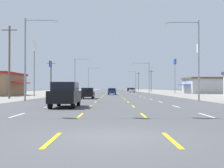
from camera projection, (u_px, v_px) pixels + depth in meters
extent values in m
plane|color=#4C4C4F|center=(112.00, 94.00, 74.87)|extent=(572.00, 572.00, 0.00)
cube|color=gray|center=(18.00, 94.00, 74.90)|extent=(28.00, 440.00, 0.01)
cube|color=gray|center=(207.00, 94.00, 74.85)|extent=(28.00, 440.00, 0.01)
cube|color=white|center=(18.00, 115.00, 15.88)|extent=(0.14, 2.60, 0.01)
cube|color=white|center=(48.00, 106.00, 23.38)|extent=(0.14, 2.60, 0.01)
cube|color=white|center=(64.00, 102.00, 30.88)|extent=(0.14, 2.60, 0.01)
cube|color=white|center=(73.00, 99.00, 38.38)|extent=(0.14, 2.60, 0.01)
cube|color=white|center=(80.00, 97.00, 45.88)|extent=(0.14, 2.60, 0.01)
cube|color=white|center=(84.00, 96.00, 53.38)|extent=(0.14, 2.60, 0.01)
cube|color=white|center=(88.00, 95.00, 60.88)|extent=(0.14, 2.60, 0.01)
cube|color=white|center=(90.00, 94.00, 68.38)|extent=(0.14, 2.60, 0.01)
cube|color=white|center=(92.00, 94.00, 75.88)|extent=(0.14, 2.60, 0.01)
cube|color=white|center=(94.00, 93.00, 83.38)|extent=(0.14, 2.60, 0.01)
cube|color=white|center=(96.00, 93.00, 90.88)|extent=(0.14, 2.60, 0.01)
cube|color=white|center=(97.00, 92.00, 98.38)|extent=(0.14, 2.60, 0.01)
cube|color=white|center=(98.00, 92.00, 105.88)|extent=(0.14, 2.60, 0.01)
cube|color=white|center=(99.00, 92.00, 113.38)|extent=(0.14, 2.60, 0.01)
cube|color=white|center=(100.00, 91.00, 120.88)|extent=(0.14, 2.60, 0.01)
cube|color=white|center=(101.00, 91.00, 128.37)|extent=(0.14, 2.60, 0.01)
cube|color=white|center=(101.00, 91.00, 135.87)|extent=(0.14, 2.60, 0.01)
cube|color=white|center=(102.00, 91.00, 143.37)|extent=(0.14, 2.60, 0.01)
cube|color=white|center=(102.00, 91.00, 150.87)|extent=(0.14, 2.60, 0.01)
cube|color=white|center=(103.00, 91.00, 158.37)|extent=(0.14, 2.60, 0.01)
cube|color=white|center=(103.00, 90.00, 165.87)|extent=(0.14, 2.60, 0.01)
cube|color=white|center=(104.00, 90.00, 173.37)|extent=(0.14, 2.60, 0.01)
cube|color=white|center=(104.00, 90.00, 180.87)|extent=(0.14, 2.60, 0.01)
cube|color=white|center=(104.00, 90.00, 188.37)|extent=(0.14, 2.60, 0.01)
cube|color=white|center=(105.00, 90.00, 195.87)|extent=(0.14, 2.60, 0.01)
cube|color=white|center=(105.00, 90.00, 203.37)|extent=(0.14, 2.60, 0.01)
cube|color=white|center=(105.00, 90.00, 210.87)|extent=(0.14, 2.60, 0.01)
cube|color=white|center=(105.00, 90.00, 218.37)|extent=(0.14, 2.60, 0.01)
cube|color=white|center=(106.00, 90.00, 225.87)|extent=(0.14, 2.60, 0.01)
cube|color=yellow|center=(52.00, 140.00, 8.38)|extent=(0.14, 2.60, 0.01)
cube|color=yellow|center=(81.00, 115.00, 15.88)|extent=(0.14, 2.60, 0.01)
cube|color=yellow|center=(91.00, 106.00, 23.38)|extent=(0.14, 2.60, 0.01)
cube|color=yellow|center=(96.00, 102.00, 30.88)|extent=(0.14, 2.60, 0.01)
cube|color=yellow|center=(99.00, 99.00, 38.38)|extent=(0.14, 2.60, 0.01)
cube|color=yellow|center=(101.00, 97.00, 45.88)|extent=(0.14, 2.60, 0.01)
cube|color=yellow|center=(103.00, 96.00, 53.38)|extent=(0.14, 2.60, 0.01)
cube|color=yellow|center=(104.00, 95.00, 60.88)|extent=(0.14, 2.60, 0.01)
cube|color=yellow|center=(105.00, 94.00, 68.38)|extent=(0.14, 2.60, 0.01)
cube|color=yellow|center=(106.00, 94.00, 75.88)|extent=(0.14, 2.60, 0.01)
cube|color=yellow|center=(106.00, 93.00, 83.38)|extent=(0.14, 2.60, 0.01)
cube|color=yellow|center=(107.00, 93.00, 90.87)|extent=(0.14, 2.60, 0.01)
cube|color=yellow|center=(107.00, 92.00, 98.37)|extent=(0.14, 2.60, 0.01)
cube|color=yellow|center=(108.00, 92.00, 105.87)|extent=(0.14, 2.60, 0.01)
cube|color=yellow|center=(108.00, 92.00, 113.37)|extent=(0.14, 2.60, 0.01)
cube|color=yellow|center=(108.00, 91.00, 120.87)|extent=(0.14, 2.60, 0.01)
cube|color=yellow|center=(108.00, 91.00, 128.37)|extent=(0.14, 2.60, 0.01)
cube|color=yellow|center=(109.00, 91.00, 135.87)|extent=(0.14, 2.60, 0.01)
cube|color=yellow|center=(109.00, 91.00, 143.37)|extent=(0.14, 2.60, 0.01)
cube|color=yellow|center=(109.00, 91.00, 150.87)|extent=(0.14, 2.60, 0.01)
cube|color=yellow|center=(109.00, 91.00, 158.37)|extent=(0.14, 2.60, 0.01)
cube|color=yellow|center=(109.00, 90.00, 165.87)|extent=(0.14, 2.60, 0.01)
cube|color=yellow|center=(109.00, 90.00, 173.37)|extent=(0.14, 2.60, 0.01)
cube|color=yellow|center=(110.00, 90.00, 180.87)|extent=(0.14, 2.60, 0.01)
cube|color=yellow|center=(110.00, 90.00, 188.37)|extent=(0.14, 2.60, 0.01)
cube|color=yellow|center=(110.00, 90.00, 195.87)|extent=(0.14, 2.60, 0.01)
cube|color=yellow|center=(110.00, 90.00, 203.36)|extent=(0.14, 2.60, 0.01)
cube|color=yellow|center=(110.00, 90.00, 210.86)|extent=(0.14, 2.60, 0.01)
cube|color=yellow|center=(110.00, 90.00, 218.36)|extent=(0.14, 2.60, 0.01)
cube|color=yellow|center=(110.00, 90.00, 225.86)|extent=(0.14, 2.60, 0.01)
cube|color=yellow|center=(172.00, 140.00, 8.38)|extent=(0.14, 2.60, 0.01)
cube|color=yellow|center=(144.00, 115.00, 15.88)|extent=(0.14, 2.60, 0.01)
cube|color=yellow|center=(134.00, 106.00, 23.38)|extent=(0.14, 2.60, 0.01)
cube|color=yellow|center=(128.00, 102.00, 30.88)|extent=(0.14, 2.60, 0.01)
cube|color=yellow|center=(125.00, 99.00, 38.38)|extent=(0.14, 2.60, 0.01)
cube|color=yellow|center=(123.00, 97.00, 45.87)|extent=(0.14, 2.60, 0.01)
cube|color=yellow|center=(122.00, 96.00, 53.37)|extent=(0.14, 2.60, 0.01)
cube|color=yellow|center=(120.00, 95.00, 60.87)|extent=(0.14, 2.60, 0.01)
cube|color=yellow|center=(120.00, 94.00, 68.37)|extent=(0.14, 2.60, 0.01)
cube|color=yellow|center=(119.00, 94.00, 75.87)|extent=(0.14, 2.60, 0.01)
cube|color=yellow|center=(118.00, 93.00, 83.37)|extent=(0.14, 2.60, 0.01)
cube|color=yellow|center=(118.00, 93.00, 90.87)|extent=(0.14, 2.60, 0.01)
cube|color=yellow|center=(117.00, 92.00, 98.37)|extent=(0.14, 2.60, 0.01)
cube|color=yellow|center=(117.00, 92.00, 105.87)|extent=(0.14, 2.60, 0.01)
cube|color=yellow|center=(117.00, 92.00, 113.37)|extent=(0.14, 2.60, 0.01)
cube|color=yellow|center=(116.00, 91.00, 120.87)|extent=(0.14, 2.60, 0.01)
cube|color=yellow|center=(116.00, 91.00, 128.37)|extent=(0.14, 2.60, 0.01)
cube|color=yellow|center=(116.00, 91.00, 135.87)|extent=(0.14, 2.60, 0.01)
cube|color=yellow|center=(116.00, 91.00, 143.37)|extent=(0.14, 2.60, 0.01)
cube|color=yellow|center=(116.00, 91.00, 150.87)|extent=(0.14, 2.60, 0.01)
cube|color=yellow|center=(115.00, 91.00, 158.36)|extent=(0.14, 2.60, 0.01)
cube|color=yellow|center=(115.00, 90.00, 165.86)|extent=(0.14, 2.60, 0.01)
cube|color=yellow|center=(115.00, 90.00, 173.36)|extent=(0.14, 2.60, 0.01)
cube|color=yellow|center=(115.00, 90.00, 180.86)|extent=(0.14, 2.60, 0.01)
cube|color=yellow|center=(115.00, 90.00, 188.36)|extent=(0.14, 2.60, 0.01)
cube|color=yellow|center=(115.00, 90.00, 195.86)|extent=(0.14, 2.60, 0.01)
cube|color=yellow|center=(115.00, 90.00, 203.36)|extent=(0.14, 2.60, 0.01)
cube|color=yellow|center=(115.00, 90.00, 210.86)|extent=(0.14, 2.60, 0.01)
cube|color=yellow|center=(115.00, 90.00, 218.36)|extent=(0.14, 2.60, 0.01)
cube|color=yellow|center=(114.00, 90.00, 225.86)|extent=(0.14, 2.60, 0.01)
cube|color=white|center=(207.00, 115.00, 15.87)|extent=(0.14, 2.60, 0.01)
cube|color=white|center=(176.00, 106.00, 23.37)|extent=(0.14, 2.60, 0.01)
cube|color=white|center=(161.00, 102.00, 30.87)|extent=(0.14, 2.60, 0.01)
cube|color=white|center=(151.00, 99.00, 38.37)|extent=(0.14, 2.60, 0.01)
cube|color=white|center=(145.00, 97.00, 45.87)|extent=(0.14, 2.60, 0.01)
cube|color=white|center=(140.00, 96.00, 53.37)|extent=(0.14, 2.60, 0.01)
cube|color=white|center=(137.00, 95.00, 60.87)|extent=(0.14, 2.60, 0.01)
cube|color=white|center=(134.00, 94.00, 68.37)|extent=(0.14, 2.60, 0.01)
cube|color=white|center=(132.00, 94.00, 75.87)|extent=(0.14, 2.60, 0.01)
cube|color=white|center=(130.00, 93.00, 83.37)|extent=(0.14, 2.60, 0.01)
cube|color=white|center=(129.00, 93.00, 90.87)|extent=(0.14, 2.60, 0.01)
cube|color=white|center=(128.00, 92.00, 98.37)|extent=(0.14, 2.60, 0.01)
cube|color=white|center=(126.00, 92.00, 105.87)|extent=(0.14, 2.60, 0.01)
cube|color=white|center=(126.00, 92.00, 113.37)|extent=(0.14, 2.60, 0.01)
cube|color=white|center=(125.00, 91.00, 120.86)|extent=(0.14, 2.60, 0.01)
cube|color=white|center=(124.00, 91.00, 128.36)|extent=(0.14, 2.60, 0.01)
cube|color=white|center=(123.00, 91.00, 135.86)|extent=(0.14, 2.60, 0.01)
cube|color=white|center=(123.00, 91.00, 143.36)|extent=(0.14, 2.60, 0.01)
cube|color=white|center=(122.00, 91.00, 150.86)|extent=(0.14, 2.60, 0.01)
cube|color=white|center=(122.00, 91.00, 158.36)|extent=(0.14, 2.60, 0.01)
cube|color=white|center=(121.00, 90.00, 165.86)|extent=(0.14, 2.60, 0.01)
cube|color=white|center=(121.00, 90.00, 173.36)|extent=(0.14, 2.60, 0.01)
cube|color=white|center=(121.00, 90.00, 180.86)|extent=(0.14, 2.60, 0.01)
cube|color=white|center=(120.00, 90.00, 188.36)|extent=(0.14, 2.60, 0.01)
cube|color=white|center=(120.00, 90.00, 195.86)|extent=(0.14, 2.60, 0.01)
cube|color=white|center=(120.00, 90.00, 203.36)|extent=(0.14, 2.60, 0.01)
cube|color=white|center=(119.00, 90.00, 210.86)|extent=(0.14, 2.60, 0.01)
cube|color=white|center=(119.00, 90.00, 218.36)|extent=(0.14, 2.60, 0.01)
cube|color=white|center=(119.00, 90.00, 225.86)|extent=(0.14, 2.60, 0.01)
cube|color=black|center=(66.00, 97.00, 22.67)|extent=(1.98, 4.90, 0.92)
cube|color=black|center=(66.00, 86.00, 22.63)|extent=(1.82, 2.70, 0.68)
cylinder|color=black|center=(59.00, 101.00, 24.36)|extent=(0.26, 0.76, 0.76)
cylinder|color=black|center=(79.00, 101.00, 24.36)|extent=(0.26, 0.76, 0.76)
cylinder|color=black|center=(50.00, 104.00, 20.96)|extent=(0.26, 0.76, 0.76)
cylinder|color=black|center=(73.00, 104.00, 20.96)|extent=(0.26, 0.76, 0.76)
cube|color=black|center=(88.00, 94.00, 40.32)|extent=(1.72, 3.90, 0.66)
cube|color=black|center=(88.00, 90.00, 40.08)|extent=(1.58, 1.90, 0.58)
cylinder|color=black|center=(84.00, 96.00, 41.72)|extent=(0.20, 0.60, 0.60)
cylinder|color=black|center=(94.00, 96.00, 41.72)|extent=(0.20, 0.60, 0.60)
cylinder|color=black|center=(82.00, 97.00, 38.92)|extent=(0.20, 0.60, 0.60)
cylinder|color=black|center=(93.00, 97.00, 38.92)|extent=(0.20, 0.60, 0.60)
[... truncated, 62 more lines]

